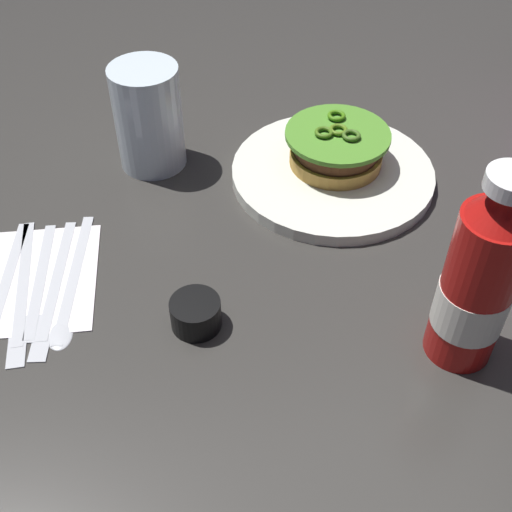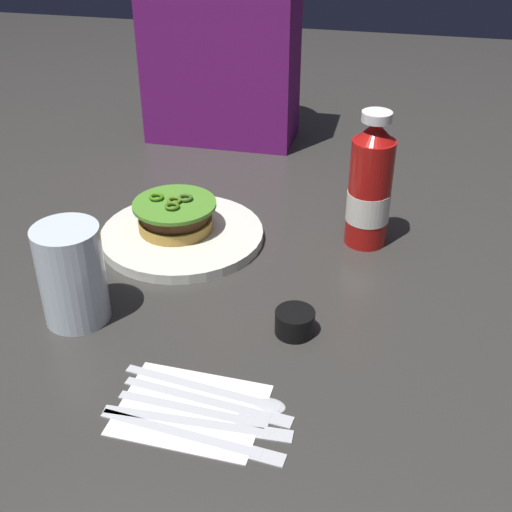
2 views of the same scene
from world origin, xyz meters
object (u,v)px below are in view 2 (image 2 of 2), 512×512
steak_knife (209,422)px  fork_utensil (206,410)px  spoon_utensil (225,391)px  condiment_cup (295,322)px  dinner_plate (182,235)px  water_glass (72,275)px  butter_knife (217,401)px  napkin (191,409)px  diner_person (220,18)px  table_knife (202,437)px  burger_sandwich (175,215)px  ketchup_bottle (370,188)px

steak_knife → fork_utensil: 0.02m
spoon_utensil → condiment_cup: bearing=66.3°
condiment_cup → spoon_utensil: (-0.06, -0.13, -0.01)m
dinner_plate → spoon_utensil: (0.16, -0.32, -0.00)m
water_glass → butter_knife: bearing=-27.5°
dinner_plate → napkin: (0.13, -0.36, -0.01)m
dinner_plate → diner_person: 0.50m
water_glass → table_knife: bearing=-37.5°
dinner_plate → diner_person: diner_person is taller
fork_utensil → spoon_utensil: 0.04m
fork_utensil → butter_knife: (0.01, 0.02, 0.00)m
water_glass → spoon_utensil: (0.23, -0.10, -0.06)m
fork_utensil → burger_sandwich: bearing=113.3°
napkin → spoon_utensil: (0.03, 0.03, 0.00)m
water_glass → ketchup_bottle: bearing=38.6°
fork_utensil → diner_person: diner_person is taller
burger_sandwich → table_knife: 0.43m
ketchup_bottle → steak_knife: ketchup_bottle is taller
burger_sandwich → table_knife: (0.16, -0.40, -0.03)m
ketchup_bottle → spoon_utensil: 0.41m
water_glass → burger_sandwich: bearing=75.4°
fork_utensil → diner_person: 0.85m
ketchup_bottle → table_knife: 0.48m
burger_sandwich → butter_knife: 0.38m
water_glass → diner_person: diner_person is taller
ketchup_bottle → diner_person: (-0.33, 0.37, 0.15)m
ketchup_bottle → water_glass: size_ratio=1.58×
steak_knife → butter_knife: 0.03m
napkin → butter_knife: size_ratio=0.79×
ketchup_bottle → butter_knife: ketchup_bottle is taller
ketchup_bottle → spoon_utensil: size_ratio=1.08×
dinner_plate → ketchup_bottle: size_ratio=1.20×
ketchup_bottle → condiment_cup: size_ratio=4.13×
spoon_utensil → diner_person: bearing=105.3°
steak_knife → diner_person: (-0.20, 0.81, 0.24)m
spoon_utensil → diner_person: 0.82m
fork_utensil → steak_knife: bearing=-64.5°
fork_utensil → dinner_plate: bearing=112.0°
water_glass → fork_utensil: bearing=-31.6°
condiment_cup → diner_person: size_ratio=0.10×
spoon_utensil → diner_person: size_ratio=0.37×
water_glass → diner_person: bearing=88.1°
napkin → table_knife: 0.05m
ketchup_bottle → steak_knife: size_ratio=1.00×
condiment_cup → butter_knife: condiment_cup is taller
dinner_plate → table_knife: dinner_plate is taller
dinner_plate → table_knife: size_ratio=1.22×
table_knife → fork_utensil: bearing=100.2°
water_glass → steak_knife: size_ratio=0.63×
steak_knife → spoon_utensil: (0.01, 0.05, -0.00)m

